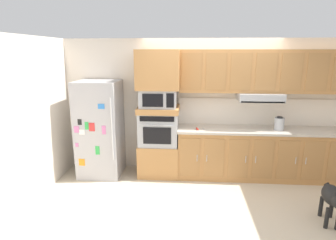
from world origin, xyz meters
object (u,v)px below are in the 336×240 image
at_px(microwave, 159,98).
at_px(screwdriver, 198,129).
at_px(built_in_oven, 159,128).
at_px(dog, 333,198).
at_px(refrigerator, 100,129).
at_px(electric_kettle, 279,124).

relative_size(microwave, screwdriver, 4.39).
height_order(built_in_oven, screwdriver, built_in_oven).
xyz_separation_m(built_in_oven, screwdriver, (0.71, -0.13, 0.03)).
relative_size(built_in_oven, dog, 0.90).
xyz_separation_m(refrigerator, screwdriver, (1.80, -0.06, 0.05)).
height_order(refrigerator, electric_kettle, refrigerator).
bearing_deg(built_in_oven, microwave, -0.77).
height_order(microwave, electric_kettle, microwave).
distance_m(built_in_oven, electric_kettle, 2.14).
xyz_separation_m(electric_kettle, dog, (0.32, -1.40, -0.63)).
distance_m(refrigerator, microwave, 1.23).
distance_m(screwdriver, electric_kettle, 1.43).
xyz_separation_m(refrigerator, microwave, (1.09, 0.07, 0.58)).
bearing_deg(refrigerator, electric_kettle, 0.36).
bearing_deg(electric_kettle, screwdriver, -176.69).
height_order(microwave, screwdriver, microwave).
bearing_deg(refrigerator, dog, -21.36).
height_order(refrigerator, microwave, refrigerator).
bearing_deg(microwave, electric_kettle, -1.27).
relative_size(refrigerator, built_in_oven, 2.51).
bearing_deg(dog, microwave, -110.07).
relative_size(refrigerator, screwdriver, 12.01).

